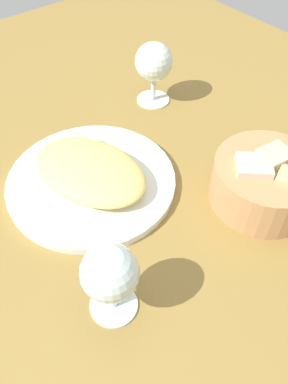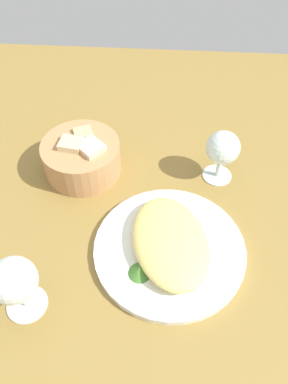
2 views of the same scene
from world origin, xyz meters
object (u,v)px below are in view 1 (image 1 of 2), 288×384
Objects in this scene: wine_glass_near at (110,275)px; bread_basket at (265,181)px; plate at (94,180)px; wine_glass_far at (154,64)px.

bread_basket is at bearing 90.30° from wine_glass_near.
plate is 2.35× the size of wine_glass_near.
wine_glass_near is (0.15, -29.27, 3.81)cm from bread_basket.
wine_glass_near is 46.08cm from wine_glass_far.
wine_glass_near reaches higher than plate.
wine_glass_near is at bearing -89.70° from bread_basket.
wine_glass_far reaches higher than plate.
plate is 27.53cm from bread_basket.
wine_glass_near is at bearing -27.42° from plate.
plate is 2.23× the size of wine_glass_far.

